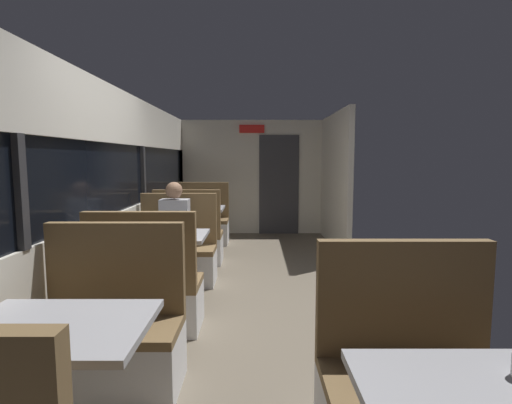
% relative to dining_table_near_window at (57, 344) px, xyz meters
% --- Properties ---
extents(ground_plane, '(3.30, 9.20, 0.02)m').
position_rel_dining_table_near_window_xyz_m(ground_plane, '(0.89, 2.09, -0.65)').
color(ground_plane, '#665B4C').
extents(carriage_window_panel_left, '(0.09, 8.48, 2.30)m').
position_rel_dining_table_near_window_xyz_m(carriage_window_panel_left, '(-0.56, 2.09, 0.47)').
color(carriage_window_panel_left, beige).
rests_on(carriage_window_panel_left, ground_plane).
extents(carriage_end_bulkhead, '(2.90, 0.11, 2.30)m').
position_rel_dining_table_near_window_xyz_m(carriage_end_bulkhead, '(0.95, 6.28, 0.50)').
color(carriage_end_bulkhead, beige).
rests_on(carriage_end_bulkhead, ground_plane).
extents(carriage_aisle_panel_right, '(0.08, 2.40, 2.30)m').
position_rel_dining_table_near_window_xyz_m(carriage_aisle_panel_right, '(2.34, 5.09, 0.51)').
color(carriage_aisle_panel_right, beige).
rests_on(carriage_aisle_panel_right, ground_plane).
extents(dining_table_near_window, '(0.90, 0.70, 0.74)m').
position_rel_dining_table_near_window_xyz_m(dining_table_near_window, '(0.00, 0.00, 0.00)').
color(dining_table_near_window, '#9E9EA3').
rests_on(dining_table_near_window, ground_plane).
extents(bench_near_window_facing_entry, '(0.95, 0.50, 1.10)m').
position_rel_dining_table_near_window_xyz_m(bench_near_window_facing_entry, '(0.00, 0.70, -0.31)').
color(bench_near_window_facing_entry, silver).
rests_on(bench_near_window_facing_entry, ground_plane).
extents(dining_table_mid_window, '(0.90, 0.70, 0.74)m').
position_rel_dining_table_near_window_xyz_m(dining_table_mid_window, '(0.00, 2.30, 0.00)').
color(dining_table_mid_window, '#9E9EA3').
rests_on(dining_table_mid_window, ground_plane).
extents(bench_mid_window_facing_end, '(0.95, 0.50, 1.10)m').
position_rel_dining_table_near_window_xyz_m(bench_mid_window_facing_end, '(0.00, 1.60, -0.31)').
color(bench_mid_window_facing_end, silver).
rests_on(bench_mid_window_facing_end, ground_plane).
extents(bench_mid_window_facing_entry, '(0.95, 0.50, 1.10)m').
position_rel_dining_table_near_window_xyz_m(bench_mid_window_facing_entry, '(0.00, 3.00, -0.31)').
color(bench_mid_window_facing_entry, silver).
rests_on(bench_mid_window_facing_entry, ground_plane).
extents(dining_table_far_window, '(0.90, 0.70, 0.74)m').
position_rel_dining_table_near_window_xyz_m(dining_table_far_window, '(0.00, 4.60, 0.00)').
color(dining_table_far_window, '#9E9EA3').
rests_on(dining_table_far_window, ground_plane).
extents(bench_far_window_facing_end, '(0.95, 0.50, 1.10)m').
position_rel_dining_table_near_window_xyz_m(bench_far_window_facing_end, '(0.00, 3.91, -0.31)').
color(bench_far_window_facing_end, silver).
rests_on(bench_far_window_facing_end, ground_plane).
extents(bench_far_window_facing_entry, '(0.95, 0.50, 1.10)m').
position_rel_dining_table_near_window_xyz_m(bench_far_window_facing_entry, '(0.00, 5.30, -0.31)').
color(bench_far_window_facing_entry, silver).
rests_on(bench_far_window_facing_entry, ground_plane).
extents(bench_front_aisle_facing_entry, '(0.95, 0.50, 1.10)m').
position_rel_dining_table_near_window_xyz_m(bench_front_aisle_facing_entry, '(1.79, 0.10, -0.31)').
color(bench_front_aisle_facing_entry, silver).
rests_on(bench_front_aisle_facing_entry, ground_plane).
extents(seated_passenger, '(0.47, 0.55, 1.26)m').
position_rel_dining_table_near_window_xyz_m(seated_passenger, '(0.00, 2.93, -0.10)').
color(seated_passenger, '#26262D').
rests_on(seated_passenger, ground_plane).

